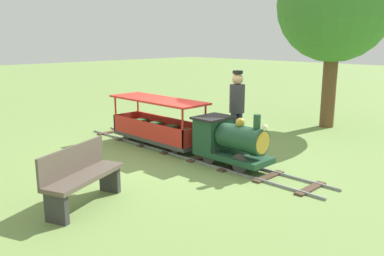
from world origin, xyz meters
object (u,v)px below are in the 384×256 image
object	(u,v)px
locomotive	(229,140)
park_bench	(82,176)
conductor_person	(237,105)
oak_tree_near	(335,5)
passenger_car	(158,126)

from	to	relation	value
locomotive	park_bench	bearing A→B (deg)	-6.03
conductor_person	park_bench	world-z (taller)	conductor_person
oak_tree_near	passenger_car	bearing A→B (deg)	-20.31
conductor_person	oak_tree_near	xyz separation A→B (m)	(-3.49, 0.17, 2.06)
park_bench	oak_tree_near	bearing A→B (deg)	-179.63
locomotive	conductor_person	size ratio (longest dim) A/B	0.89
conductor_person	oak_tree_near	world-z (taller)	oak_tree_near
conductor_person	park_bench	xyz separation A→B (m)	(3.57, 0.22, -0.54)
passenger_car	park_bench	xyz separation A→B (m)	(2.74, 1.65, -0.01)
conductor_person	oak_tree_near	distance (m)	4.05
passenger_car	oak_tree_near	bearing A→B (deg)	159.69
locomotive	oak_tree_near	world-z (taller)	oak_tree_near
park_bench	conductor_person	bearing A→B (deg)	-176.50
park_bench	oak_tree_near	distance (m)	7.52
passenger_car	conductor_person	world-z (taller)	conductor_person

